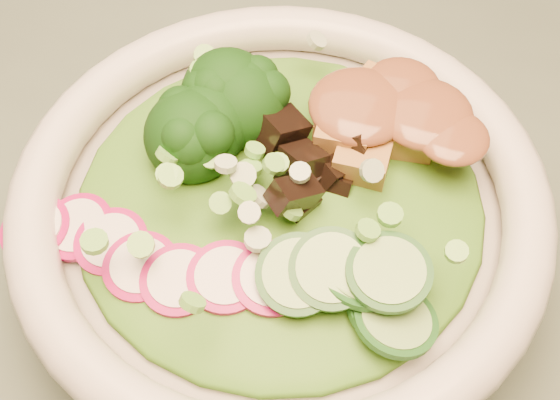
% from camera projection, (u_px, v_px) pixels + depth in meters
% --- Properties ---
extents(salad_bowl, '(0.27, 0.27, 0.07)m').
position_uv_depth(salad_bowl, '(280.00, 222.00, 0.41)').
color(salad_bowl, beige).
rests_on(salad_bowl, dining_table).
extents(lettuce_bed, '(0.21, 0.21, 0.02)m').
position_uv_depth(lettuce_bed, '(280.00, 199.00, 0.39)').
color(lettuce_bed, '#2C6014').
rests_on(lettuce_bed, salad_bowl).
extents(broccoli_florets, '(0.10, 0.10, 0.04)m').
position_uv_depth(broccoli_florets, '(208.00, 101.00, 0.41)').
color(broccoli_florets, black).
rests_on(broccoli_florets, salad_bowl).
extents(radish_slices, '(0.12, 0.08, 0.02)m').
position_uv_depth(radish_slices, '(165.00, 265.00, 0.37)').
color(radish_slices, '#9F0C4F').
rests_on(radish_slices, salad_bowl).
extents(cucumber_slices, '(0.09, 0.09, 0.04)m').
position_uv_depth(cucumber_slices, '(361.00, 284.00, 0.35)').
color(cucumber_slices, '#82B866').
rests_on(cucumber_slices, salad_bowl).
extents(mushroom_heap, '(0.09, 0.09, 0.04)m').
position_uv_depth(mushroom_heap, '(301.00, 171.00, 0.38)').
color(mushroom_heap, black).
rests_on(mushroom_heap, salad_bowl).
extents(tofu_cubes, '(0.11, 0.09, 0.04)m').
position_uv_depth(tofu_cubes, '(384.00, 130.00, 0.40)').
color(tofu_cubes, '#965E32').
rests_on(tofu_cubes, salad_bowl).
extents(peanut_sauce, '(0.07, 0.06, 0.02)m').
position_uv_depth(peanut_sauce, '(387.00, 113.00, 0.39)').
color(peanut_sauce, brown).
rests_on(peanut_sauce, tofu_cubes).
extents(scallion_garnish, '(0.20, 0.20, 0.02)m').
position_uv_depth(scallion_garnish, '(280.00, 170.00, 0.37)').
color(scallion_garnish, '#68B33F').
rests_on(scallion_garnish, salad_bowl).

